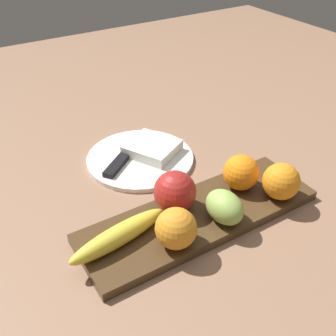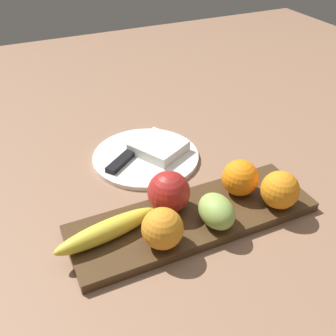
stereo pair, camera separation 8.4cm
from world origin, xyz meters
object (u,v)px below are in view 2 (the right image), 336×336
at_px(apple, 169,193).
at_px(grape_bunch, 216,211).
at_px(folded_napkin, 159,147).
at_px(knife, 125,159).
at_px(orange_near_banana, 240,178).
at_px(orange_near_apple, 280,190).
at_px(dinner_plate, 147,157).
at_px(banana, 107,230).
at_px(fruit_tray, 194,218).
at_px(orange_center, 162,229).

distance_m(apple, grape_bunch, 0.09).
height_order(folded_napkin, knife, folded_napkin).
xyz_separation_m(folded_napkin, knife, (-0.09, -0.00, -0.01)).
bearing_deg(orange_near_banana, apple, 175.81).
height_order(orange_near_apple, orange_near_banana, same).
relative_size(orange_near_banana, grape_bunch, 0.89).
height_order(apple, dinner_plate, apple).
bearing_deg(apple, banana, -169.75).
bearing_deg(fruit_tray, grape_bunch, -59.41).
bearing_deg(fruit_tray, orange_center, -152.55).
height_order(orange_near_apple, knife, orange_near_apple).
bearing_deg(folded_napkin, fruit_tray, -97.39).
bearing_deg(orange_near_banana, folded_napkin, 110.22).
bearing_deg(folded_napkin, grape_bunch, -91.68).
bearing_deg(banana, apple, -179.04).
distance_m(banana, knife, 0.26).
distance_m(orange_near_apple, folded_napkin, 0.31).
bearing_deg(orange_center, knife, 83.60).
bearing_deg(knife, fruit_tray, -113.98).
height_order(orange_near_apple, orange_center, orange_near_apple).
relative_size(orange_near_banana, orange_center, 1.00).
xyz_separation_m(banana, dinner_plate, (0.17, 0.23, -0.03)).
relative_size(orange_near_banana, folded_napkin, 0.66).
bearing_deg(knife, orange_center, -133.38).
bearing_deg(folded_napkin, orange_near_banana, -69.78).
height_order(grape_bunch, dinner_plate, grape_bunch).
bearing_deg(banana, grape_bunch, 156.94).
height_order(fruit_tray, banana, banana).
xyz_separation_m(apple, dinner_plate, (0.04, 0.21, -0.06)).
distance_m(banana, folded_napkin, 0.31).
relative_size(apple, banana, 0.41).
xyz_separation_m(banana, orange_near_apple, (0.33, -0.05, 0.02)).
height_order(orange_center, folded_napkin, orange_center).
distance_m(fruit_tray, folded_napkin, 0.24).
bearing_deg(grape_bunch, banana, 166.22).
xyz_separation_m(dinner_plate, folded_napkin, (0.03, 0.00, 0.02)).
xyz_separation_m(orange_near_banana, grape_bunch, (-0.09, -0.06, -0.01)).
distance_m(apple, folded_napkin, 0.22).
relative_size(orange_near_apple, folded_napkin, 0.67).
bearing_deg(dinner_plate, banana, -126.05).
bearing_deg(orange_near_apple, dinner_plate, 119.21).
xyz_separation_m(grape_bunch, folded_napkin, (0.01, 0.28, -0.03)).
xyz_separation_m(dinner_plate, knife, (-0.06, -0.00, 0.01)).
height_order(orange_near_banana, knife, orange_near_banana).
bearing_deg(dinner_plate, grape_bunch, -85.30).
relative_size(fruit_tray, banana, 2.43).
height_order(orange_near_apple, folded_napkin, orange_near_apple).
bearing_deg(grape_bunch, folded_napkin, 88.32).
bearing_deg(apple, dinner_plate, 79.70).
bearing_deg(apple, fruit_tray, -40.11).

